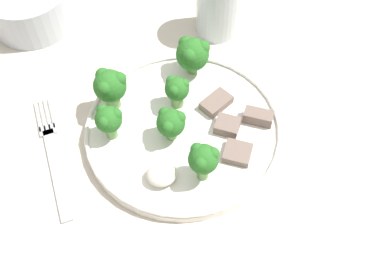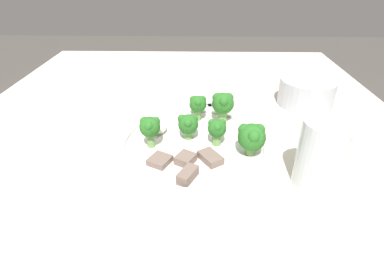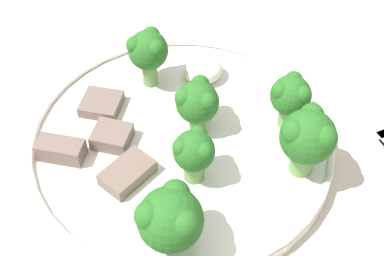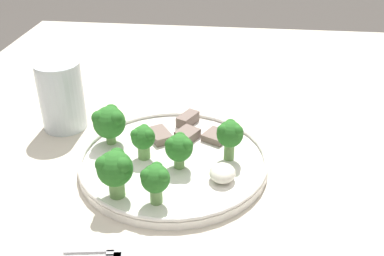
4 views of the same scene
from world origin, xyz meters
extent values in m
cube|color=beige|center=(0.00, 0.00, 0.69)|extent=(1.36, 1.01, 0.03)
cylinder|color=white|center=(0.00, 0.02, 0.71)|extent=(0.28, 0.28, 0.01)
torus|color=white|center=(0.00, 0.02, 0.72)|extent=(0.28, 0.28, 0.01)
cube|color=#B2B2B7|center=(-0.18, -0.01, 0.71)|extent=(0.04, 0.15, 0.00)
cylinder|color=#709E56|center=(-0.10, 0.03, 0.73)|extent=(0.02, 0.02, 0.02)
sphere|color=#286B23|center=(-0.10, 0.03, 0.76)|extent=(0.04, 0.04, 0.04)
sphere|color=#286B23|center=(-0.09, 0.03, 0.76)|extent=(0.02, 0.02, 0.02)
sphere|color=#286B23|center=(-0.10, 0.04, 0.76)|extent=(0.02, 0.02, 0.02)
sphere|color=#286B23|center=(-0.10, 0.02, 0.76)|extent=(0.02, 0.02, 0.02)
cylinder|color=#709E56|center=(-0.02, 0.01, 0.73)|extent=(0.01, 0.01, 0.02)
sphere|color=#286B23|center=(-0.02, 0.01, 0.75)|extent=(0.04, 0.04, 0.04)
sphere|color=#286B23|center=(-0.01, 0.01, 0.76)|extent=(0.02, 0.02, 0.02)
sphere|color=#286B23|center=(-0.02, 0.02, 0.76)|extent=(0.02, 0.02, 0.02)
sphere|color=#286B23|center=(-0.02, 0.00, 0.76)|extent=(0.02, 0.02, 0.02)
cylinder|color=#709E56|center=(0.00, 0.07, 0.73)|extent=(0.02, 0.02, 0.02)
sphere|color=#286B23|center=(0.00, 0.07, 0.75)|extent=(0.04, 0.04, 0.04)
sphere|color=#286B23|center=(0.01, 0.07, 0.76)|extent=(0.02, 0.02, 0.02)
sphere|color=#286B23|center=(-0.01, 0.08, 0.76)|extent=(0.02, 0.02, 0.02)
sphere|color=#286B23|center=(-0.01, 0.06, 0.76)|extent=(0.02, 0.02, 0.02)
cylinder|color=#709E56|center=(0.03, 0.13, 0.73)|extent=(0.01, 0.01, 0.02)
sphere|color=#286B23|center=(0.03, 0.13, 0.76)|extent=(0.05, 0.05, 0.05)
sphere|color=#286B23|center=(0.05, 0.13, 0.77)|extent=(0.02, 0.02, 0.02)
sphere|color=#286B23|center=(0.03, 0.14, 0.77)|extent=(0.02, 0.02, 0.02)
sphere|color=#286B23|center=(0.03, 0.11, 0.77)|extent=(0.02, 0.02, 0.02)
cylinder|color=#709E56|center=(-0.09, 0.08, 0.73)|extent=(0.02, 0.02, 0.03)
sphere|color=#286B23|center=(-0.09, 0.08, 0.76)|extent=(0.05, 0.05, 0.05)
sphere|color=#286B23|center=(-0.08, 0.08, 0.77)|extent=(0.02, 0.02, 0.02)
sphere|color=#286B23|center=(-0.10, 0.10, 0.77)|extent=(0.02, 0.02, 0.02)
sphere|color=#286B23|center=(-0.10, 0.07, 0.77)|extent=(0.02, 0.02, 0.02)
cylinder|color=#709E56|center=(0.01, -0.06, 0.73)|extent=(0.02, 0.02, 0.03)
sphere|color=#286B23|center=(0.01, -0.06, 0.76)|extent=(0.04, 0.04, 0.04)
sphere|color=#286B23|center=(0.02, -0.06, 0.77)|extent=(0.02, 0.02, 0.02)
sphere|color=#286B23|center=(0.01, -0.05, 0.77)|extent=(0.02, 0.02, 0.02)
sphere|color=#286B23|center=(0.01, -0.07, 0.77)|extent=(0.02, 0.02, 0.02)
cube|color=#756056|center=(0.06, 0.01, 0.73)|extent=(0.04, 0.04, 0.01)
cube|color=#756056|center=(0.06, -0.04, 0.72)|extent=(0.05, 0.05, 0.01)
cube|color=#756056|center=(0.05, 0.05, 0.73)|extent=(0.05, 0.05, 0.01)
cube|color=#756056|center=(0.11, 0.01, 0.73)|extent=(0.05, 0.04, 0.02)
ellipsoid|color=silver|center=(-0.04, -0.05, 0.73)|extent=(0.04, 0.04, 0.02)
camera|label=1|loc=(-0.06, -0.34, 1.24)|focal=42.00mm
camera|label=2|loc=(0.48, 0.03, 1.03)|focal=28.00mm
camera|label=3|loc=(0.07, 0.33, 1.09)|focal=50.00mm
camera|label=4|loc=(-0.54, -0.07, 1.09)|focal=42.00mm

